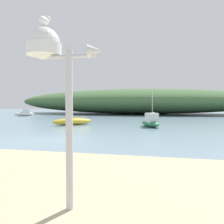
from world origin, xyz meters
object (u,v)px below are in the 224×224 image
Objects in this scene: mast_structure at (50,57)px; seagull_on_radar at (44,20)px; sailboat_by_sandbar at (152,115)px; motorboat_far_right at (25,113)px; sailboat_near_shore at (73,121)px; motorboat_outer_mooring at (151,122)px.

seagull_on_radar reaches higher than mast_structure.
sailboat_by_sandbar is (-0.13, 29.63, -2.42)m from mast_structure.
motorboat_far_right is 0.65× the size of sailboat_near_shore.
sailboat_by_sandbar is at bearing 64.86° from sailboat_near_shore.
seagull_on_radar is 0.07× the size of sailboat_near_shore.
seagull_on_radar is 34.43m from motorboat_far_right.
mast_structure is 1.04× the size of motorboat_far_right.
sailboat_near_shore is at bearing 111.35° from mast_structure.
motorboat_outer_mooring is at bearing -87.02° from sailboat_by_sandbar.
motorboat_far_right is 17.70m from sailboat_near_shore.
mast_structure is 0.76× the size of sailboat_by_sandbar.
motorboat_far_right is (-19.11, 28.49, -2.93)m from seagull_on_radar.
mast_structure is 34.45m from motorboat_far_right.
sailboat_by_sandbar is at bearing 90.06° from seagull_on_radar.
motorboat_far_right is at bearing 147.91° from motorboat_outer_mooring.
motorboat_far_right is at bearing 136.46° from sailboat_near_shore.
motorboat_far_right is 0.97× the size of motorboat_outer_mooring.
sailboat_by_sandbar is 14.70m from sailboat_near_shore.
seagull_on_radar reaches higher than motorboat_outer_mooring.
mast_structure is 29.73m from sailboat_by_sandbar.
seagull_on_radar is at bearing -92.39° from motorboat_outer_mooring.
seagull_on_radar is 0.11× the size of motorboat_far_right.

